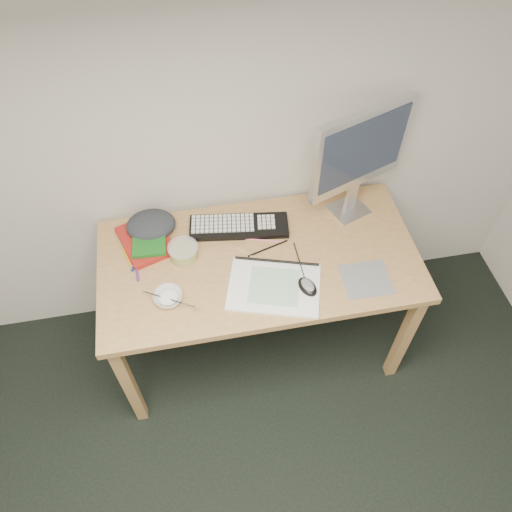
{
  "coord_description": "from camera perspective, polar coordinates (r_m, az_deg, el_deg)",
  "views": [
    {
      "loc": [
        0.04,
        0.11,
        2.47
      ],
      "look_at": [
        0.28,
        1.38,
        0.83
      ],
      "focal_mm": 35.0,
      "sensor_mm": 36.0,
      "label": 1
    }
  ],
  "objects": [
    {
      "name": "desk",
      "position": [
        2.25,
        0.37,
        -1.54
      ],
      "size": [
        1.4,
        0.7,
        0.75
      ],
      "color": "tan",
      "rests_on": "ground"
    },
    {
      "name": "book_green",
      "position": [
        2.26,
        -12.1,
        1.93
      ],
      "size": [
        0.15,
        0.21,
        0.02
      ],
      "primitive_type": "cube",
      "rotation": [
        0.0,
        0.0,
        -0.05
      ],
      "color": "#175C19",
      "rests_on": "book_red"
    },
    {
      "name": "pencil_black",
      "position": [
        2.21,
        1.36,
        0.89
      ],
      "size": [
        0.19,
        0.06,
        0.01
      ],
      "primitive_type": "cylinder",
      "rotation": [
        0.0,
        1.57,
        0.29
      ],
      "color": "black",
      "rests_on": "desk"
    },
    {
      "name": "book_red",
      "position": [
        2.28,
        -12.51,
        1.72
      ],
      "size": [
        0.27,
        0.31,
        0.03
      ],
      "primitive_type": "cube",
      "rotation": [
        0.0,
        0.0,
        0.33
      ],
      "color": "maroon",
      "rests_on": "desk"
    },
    {
      "name": "pencil_pink",
      "position": [
        2.24,
        0.62,
        1.82
      ],
      "size": [
        0.19,
        0.06,
        0.01
      ],
      "primitive_type": "cylinder",
      "rotation": [
        0.0,
        1.57,
        -0.28
      ],
      "color": "pink",
      "rests_on": "desk"
    },
    {
      "name": "keyboard",
      "position": [
        2.28,
        -1.96,
        3.38
      ],
      "size": [
        0.46,
        0.2,
        0.03
      ],
      "primitive_type": "cube",
      "rotation": [
        0.0,
        0.0,
        -0.14
      ],
      "color": "black",
      "rests_on": "desk"
    },
    {
      "name": "rice_bowl",
      "position": [
        2.07,
        -10.0,
        -4.69
      ],
      "size": [
        0.15,
        0.15,
        0.04
      ],
      "primitive_type": "imported",
      "rotation": [
        0.0,
        0.0,
        0.26
      ],
      "color": "silver",
      "rests_on": "desk"
    },
    {
      "name": "marker_purple",
      "position": [
        2.2,
        -13.48,
        -1.54
      ],
      "size": [
        0.02,
        0.12,
        0.01
      ],
      "primitive_type": "cylinder",
      "rotation": [
        0.0,
        1.57,
        1.63
      ],
      "color": "#5D2587",
      "rests_on": "desk"
    },
    {
      "name": "monitor",
      "position": [
        2.18,
        11.86,
        11.51
      ],
      "size": [
        0.46,
        0.2,
        0.56
      ],
      "rotation": [
        0.0,
        0.0,
        0.36
      ],
      "color": "silver",
      "rests_on": "desk"
    },
    {
      "name": "marker_orange",
      "position": [
        2.25,
        -14.45,
        -0.25
      ],
      "size": [
        0.05,
        0.12,
        0.01
      ],
      "primitive_type": "cylinder",
      "rotation": [
        0.0,
        1.57,
        1.88
      ],
      "color": "orange",
      "rests_on": "desk"
    },
    {
      "name": "cloth_lump",
      "position": [
        2.3,
        -11.92,
        3.48
      ],
      "size": [
        0.19,
        0.16,
        0.08
      ],
      "primitive_type": "ellipsoid",
      "rotation": [
        0.0,
        0.0,
        0.02
      ],
      "color": "#282C30",
      "rests_on": "desk"
    },
    {
      "name": "sketchpad",
      "position": [
        2.09,
        2.09,
        -3.54
      ],
      "size": [
        0.44,
        0.37,
        0.01
      ],
      "primitive_type": "cube",
      "rotation": [
        0.0,
        0.0,
        -0.3
      ],
      "color": "white",
      "rests_on": "desk"
    },
    {
      "name": "marker_blue",
      "position": [
        2.23,
        -13.53,
        -0.35
      ],
      "size": [
        0.05,
        0.13,
        0.01
      ],
      "primitive_type": "cylinder",
      "rotation": [
        0.0,
        1.57,
        1.26
      ],
      "color": "navy",
      "rests_on": "desk"
    },
    {
      "name": "pencil_tan",
      "position": [
        2.18,
        -0.42,
        -0.11
      ],
      "size": [
        0.12,
        0.13,
        0.01
      ],
      "primitive_type": "cylinder",
      "rotation": [
        0.0,
        1.57,
        -0.81
      ],
      "color": "tan",
      "rests_on": "desk"
    },
    {
      "name": "mousepad",
      "position": [
        2.16,
        12.51,
        -2.59
      ],
      "size": [
        0.21,
        0.19,
        0.0
      ],
      "primitive_type": "cube",
      "rotation": [
        0.0,
        0.0,
        -0.03
      ],
      "color": "gray",
      "rests_on": "desk"
    },
    {
      "name": "chopsticks",
      "position": [
        2.04,
        -9.77,
        -4.92
      ],
      "size": [
        0.21,
        0.13,
        0.02
      ],
      "primitive_type": "cylinder",
      "rotation": [
        0.0,
        1.57,
        -0.52
      ],
      "color": "#ACADAF",
      "rests_on": "rice_bowl"
    },
    {
      "name": "mouse",
      "position": [
        2.07,
        5.92,
        -3.33
      ],
      "size": [
        0.1,
        0.12,
        0.04
      ],
      "primitive_type": "ellipsoid",
      "rotation": [
        0.0,
        0.0,
        0.33
      ],
      "color": "black",
      "rests_on": "sketchpad"
    },
    {
      "name": "fruit_tub",
      "position": [
        2.19,
        -8.28,
        0.47
      ],
      "size": [
        0.15,
        0.15,
        0.06
      ],
      "primitive_type": "cylinder",
      "rotation": [
        0.0,
        0.0,
        -0.15
      ],
      "color": "#E9DC52",
      "rests_on": "desk"
    }
  ]
}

